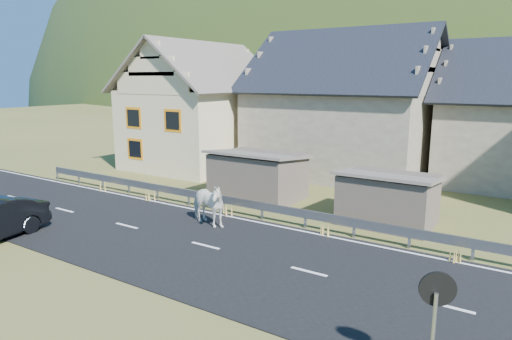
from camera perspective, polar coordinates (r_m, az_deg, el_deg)
The scene contains 11 objects.
ground at distance 16.21m, azimuth -6.32°, elevation -9.51°, with size 160.00×160.00×0.00m, color #484F1F.
road at distance 16.21m, azimuth -6.32°, elevation -9.45°, with size 60.00×7.00×0.04m, color black.
lane_markings at distance 16.20m, azimuth -6.32°, elevation -9.36°, with size 60.00×6.60×0.01m, color silver.
guardrail at distance 18.87m, azimuth 0.74°, elevation -4.60°, with size 28.10×0.09×0.75m.
shed_left at distance 22.09m, azimuth 0.25°, elevation -0.78°, with size 4.30×3.30×2.40m, color brown.
shed_right at distance 19.02m, azimuth 16.15°, elevation -3.58°, with size 3.80×2.90×2.20m, color brown.
house_cream at distance 30.80m, azimuth -6.85°, elevation 8.72°, with size 7.80×9.80×8.30m.
house_stone_a at distance 28.74m, azimuth 11.29°, elevation 8.94°, with size 10.80×9.80×8.90m.
conifer_patch at distance 137.78m, azimuth 5.06°, elevation 11.50°, with size 76.00×50.00×28.00m, color black.
horse at distance 18.09m, azimuth -6.23°, elevation -4.20°, with size 2.09×0.95×1.77m, color white.
traffic_mirror at distance 9.18m, azimuth 21.59°, elevation -15.43°, with size 0.63×0.32×2.39m.
Camera 1 is at (9.66, -11.67, 5.78)m, focal length 32.00 mm.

